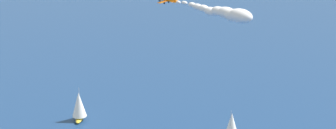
{
  "coord_description": "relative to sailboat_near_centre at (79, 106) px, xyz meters",
  "views": [
    {
      "loc": [
        -53.19,
        -161.38,
        88.55
      ],
      "look_at": [
        0.0,
        0.0,
        30.21
      ],
      "focal_mm": 60.74,
      "sensor_mm": 36.0,
      "label": 1
    }
  ],
  "objects": [
    {
      "name": "sailboat_near_centre",
      "position": [
        0.0,
        0.0,
        0.0
      ],
      "size": [
        6.87,
        9.98,
        12.45
      ],
      "color": "gold",
      "rests_on": "ground_plane"
    },
    {
      "name": "sailboat_far_port",
      "position": [
        46.62,
        -33.56,
        -0.33
      ],
      "size": [
        8.26,
        8.19,
        11.73
      ],
      "color": "#B21E1E",
      "rests_on": "ground_plane"
    },
    {
      "name": "smoke_trail_lead",
      "position": [
        33.43,
        -55.5,
        45.63
      ],
      "size": [
        14.24,
        28.27,
        4.26
      ],
      "color": "silver"
    }
  ]
}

